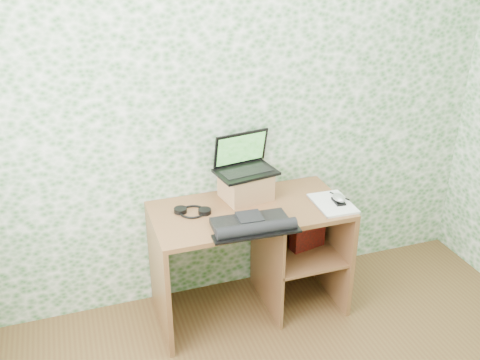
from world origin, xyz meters
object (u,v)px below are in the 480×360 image
object	(u,v)px
keyboard	(253,225)
riser	(246,186)
desk	(259,241)
notepad	(333,204)
laptop	(244,162)

from	to	relation	value
keyboard	riser	bearing A→B (deg)	79.39
desk	keyboard	world-z (taller)	keyboard
desk	notepad	distance (m)	0.53
desk	laptop	size ratio (longest dim) A/B	3.01
desk	laptop	bearing A→B (deg)	108.85
riser	desk	bearing A→B (deg)	-65.45
keyboard	laptop	bearing A→B (deg)	80.60
desk	notepad	bearing A→B (deg)	-18.46
riser	notepad	distance (m)	0.55
laptop	keyboard	size ratio (longest dim) A/B	0.78
desk	keyboard	size ratio (longest dim) A/B	2.34
riser	notepad	size ratio (longest dim) A/B	0.92
desk	notepad	world-z (taller)	notepad
laptop	keyboard	xyz separation A→B (m)	(-0.09, -0.41, -0.20)
desk	keyboard	bearing A→B (deg)	-118.49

